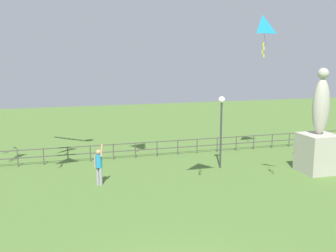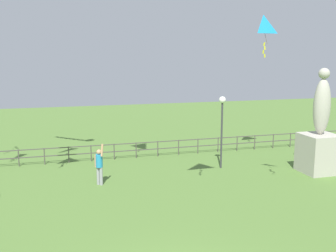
{
  "view_description": "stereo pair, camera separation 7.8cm",
  "coord_description": "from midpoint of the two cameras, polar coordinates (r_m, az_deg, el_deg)",
  "views": [
    {
      "loc": [
        -2.71,
        -8.3,
        6.02
      ],
      "look_at": [
        1.25,
        5.29,
        3.48
      ],
      "focal_mm": 41.66,
      "sensor_mm": 36.0,
      "label": 1
    },
    {
      "loc": [
        -2.63,
        -8.32,
        6.02
      ],
      "look_at": [
        1.25,
        5.29,
        3.48
      ],
      "focal_mm": 41.66,
      "sensor_mm": 36.0,
      "label": 2
    }
  ],
  "objects": [
    {
      "name": "person_4",
      "position": [
        18.69,
        -10.21,
        -5.52
      ],
      "size": [
        0.43,
        0.47,
        2.01
      ],
      "color": "#99999E",
      "rests_on": "ground_plane"
    },
    {
      "name": "statue_monument",
      "position": [
        21.73,
        21.07,
        -2.01
      ],
      "size": [
        1.74,
        1.74,
        5.44
      ],
      "color": "#B2AD9E",
      "rests_on": "ground_plane"
    },
    {
      "name": "lamppost",
      "position": [
        20.98,
        7.71,
        1.53
      ],
      "size": [
        0.36,
        0.36,
        3.92
      ],
      "color": "#38383D",
      "rests_on": "ground_plane"
    },
    {
      "name": "waterfront_railing",
      "position": [
        23.07,
        -9.89,
        -3.51
      ],
      "size": [
        36.01,
        0.06,
        0.95
      ],
      "color": "#4C4742",
      "rests_on": "ground_plane"
    },
    {
      "name": "kite_1",
      "position": [
        23.74,
        13.5,
        13.98
      ],
      "size": [
        1.01,
        0.8,
        2.37
      ],
      "color": "#198CD1"
    }
  ]
}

